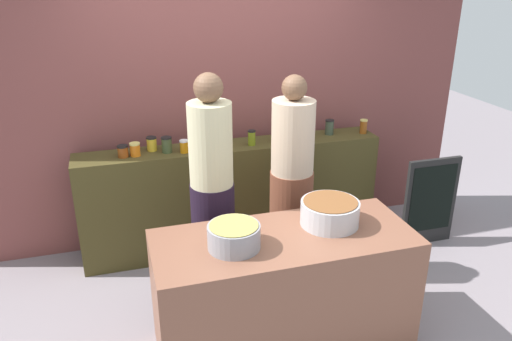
% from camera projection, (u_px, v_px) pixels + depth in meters
% --- Properties ---
extents(ground, '(12.00, 12.00, 0.00)m').
position_uv_depth(ground, '(269.00, 315.00, 3.80)').
color(ground, gray).
extents(storefront_wall, '(4.80, 0.12, 3.00)m').
position_uv_depth(storefront_wall, '(221.00, 80.00, 4.52)').
color(storefront_wall, brown).
rests_on(storefront_wall, ground).
extents(display_shelf, '(2.70, 0.36, 1.00)m').
position_uv_depth(display_shelf, '(233.00, 196.00, 4.58)').
color(display_shelf, '#40381A').
rests_on(display_shelf, ground).
extents(prep_table, '(1.70, 0.70, 0.85)m').
position_uv_depth(prep_table, '(283.00, 292.00, 3.37)').
color(prep_table, brown).
rests_on(prep_table, ground).
extents(preserve_jar_0, '(0.09, 0.09, 0.10)m').
position_uv_depth(preserve_jar_0, '(123.00, 151.00, 4.10)').
color(preserve_jar_0, '#8C4015').
rests_on(preserve_jar_0, display_shelf).
extents(preserve_jar_1, '(0.09, 0.09, 0.11)m').
position_uv_depth(preserve_jar_1, '(135.00, 149.00, 4.13)').
color(preserve_jar_1, orange).
rests_on(preserve_jar_1, display_shelf).
extents(preserve_jar_2, '(0.09, 0.09, 0.12)m').
position_uv_depth(preserve_jar_2, '(152.00, 144.00, 4.25)').
color(preserve_jar_2, gold).
rests_on(preserve_jar_2, display_shelf).
extents(preserve_jar_3, '(0.09, 0.09, 0.13)m').
position_uv_depth(preserve_jar_3, '(167.00, 145.00, 4.20)').
color(preserve_jar_3, '#3C4A2A').
rests_on(preserve_jar_3, display_shelf).
extents(preserve_jar_4, '(0.07, 0.07, 0.11)m').
position_uv_depth(preserve_jar_4, '(184.00, 146.00, 4.20)').
color(preserve_jar_4, '#C9770F').
rests_on(preserve_jar_4, display_shelf).
extents(preserve_jar_5, '(0.09, 0.09, 0.11)m').
position_uv_depth(preserve_jar_5, '(200.00, 143.00, 4.29)').
color(preserve_jar_5, orange).
rests_on(preserve_jar_5, display_shelf).
extents(preserve_jar_6, '(0.08, 0.08, 0.13)m').
position_uv_depth(preserve_jar_6, '(213.00, 140.00, 4.34)').
color(preserve_jar_6, '#D16808').
rests_on(preserve_jar_6, display_shelf).
extents(preserve_jar_7, '(0.07, 0.07, 0.13)m').
position_uv_depth(preserve_jar_7, '(252.00, 138.00, 4.37)').
color(preserve_jar_7, olive).
rests_on(preserve_jar_7, display_shelf).
extents(preserve_jar_8, '(0.08, 0.08, 0.13)m').
position_uv_depth(preserve_jar_8, '(278.00, 135.00, 4.45)').
color(preserve_jar_8, olive).
rests_on(preserve_jar_8, display_shelf).
extents(preserve_jar_9, '(0.09, 0.09, 0.14)m').
position_uv_depth(preserve_jar_9, '(293.00, 133.00, 4.50)').
color(preserve_jar_9, gold).
rests_on(preserve_jar_9, display_shelf).
extents(preserve_jar_10, '(0.09, 0.09, 0.12)m').
position_uv_depth(preserve_jar_10, '(305.00, 132.00, 4.55)').
color(preserve_jar_10, '#482147').
rests_on(preserve_jar_10, display_shelf).
extents(preserve_jar_11, '(0.08, 0.08, 0.14)m').
position_uv_depth(preserve_jar_11, '(329.00, 127.00, 4.65)').
color(preserve_jar_11, '#394534').
rests_on(preserve_jar_11, display_shelf).
extents(preserve_jar_12, '(0.07, 0.07, 0.13)m').
position_uv_depth(preserve_jar_12, '(363.00, 126.00, 4.68)').
color(preserve_jar_12, brown).
rests_on(preserve_jar_12, display_shelf).
extents(cooking_pot_left, '(0.33, 0.33, 0.16)m').
position_uv_depth(cooking_pot_left, '(234.00, 236.00, 3.06)').
color(cooking_pot_left, gray).
rests_on(cooking_pot_left, prep_table).
extents(cooking_pot_center, '(0.39, 0.39, 0.17)m').
position_uv_depth(cooking_pot_center, '(330.00, 213.00, 3.34)').
color(cooking_pot_center, '#B7B7BC').
rests_on(cooking_pot_center, prep_table).
extents(cook_with_tongs, '(0.33, 0.33, 1.80)m').
position_uv_depth(cook_with_tongs, '(213.00, 204.00, 3.69)').
color(cook_with_tongs, black).
rests_on(cook_with_tongs, ground).
extents(cook_in_cap, '(0.35, 0.35, 1.72)m').
position_uv_depth(cook_in_cap, '(291.00, 191.00, 4.02)').
color(cook_in_cap, brown).
rests_on(cook_in_cap, ground).
extents(chalkboard_sign, '(0.53, 0.05, 0.85)m').
position_uv_depth(chalkboard_sign, '(430.00, 201.00, 4.64)').
color(chalkboard_sign, black).
rests_on(chalkboard_sign, ground).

